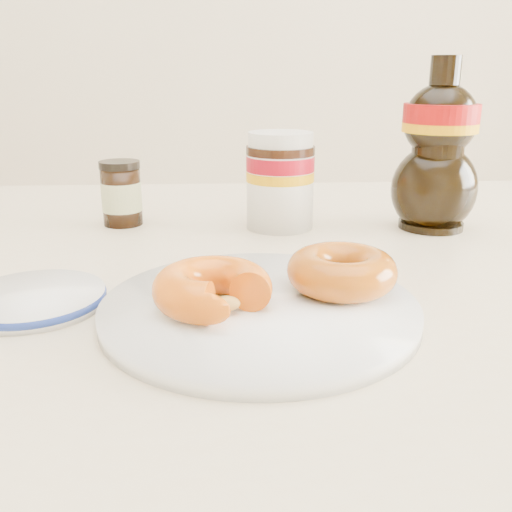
{
  "coord_description": "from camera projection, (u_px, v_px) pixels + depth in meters",
  "views": [
    {
      "loc": [
        -0.07,
        -0.45,
        0.94
      ],
      "look_at": [
        -0.05,
        0.03,
        0.79
      ],
      "focal_mm": 40.0,
      "sensor_mm": 36.0,
      "label": 1
    }
  ],
  "objects": [
    {
      "name": "blue_rim_saucer",
      "position": [
        34.0,
        298.0,
        0.48
      ],
      "size": [
        0.12,
        0.12,
        0.01
      ],
      "color": "white",
      "rests_on": "dining_table"
    },
    {
      "name": "dining_table",
      "position": [
        296.0,
        339.0,
        0.61
      ],
      "size": [
        1.4,
        0.9,
        0.75
      ],
      "color": "beige",
      "rests_on": "ground"
    },
    {
      "name": "nutella_jar",
      "position": [
        280.0,
        177.0,
        0.71
      ],
      "size": [
        0.08,
        0.08,
        0.12
      ],
      "rotation": [
        0.0,
        0.0,
        0.29
      ],
      "color": "white",
      "rests_on": "dining_table"
    },
    {
      "name": "donut_whole",
      "position": [
        342.0,
        271.0,
        0.48
      ],
      "size": [
        0.12,
        0.12,
        0.03
      ],
      "primitive_type": "torus",
      "rotation": [
        0.0,
        0.0,
        0.41
      ],
      "color": "#A5420A",
      "rests_on": "plate"
    },
    {
      "name": "dark_jar",
      "position": [
        121.0,
        194.0,
        0.73
      ],
      "size": [
        0.05,
        0.05,
        0.08
      ],
      "rotation": [
        0.0,
        0.0,
        -0.09
      ],
      "color": "black",
      "rests_on": "dining_table"
    },
    {
      "name": "syrup_bottle",
      "position": [
        438.0,
        145.0,
        0.69
      ],
      "size": [
        0.13,
        0.11,
        0.21
      ],
      "primitive_type": null,
      "rotation": [
        0.0,
        0.0,
        -0.25
      ],
      "color": "black",
      "rests_on": "dining_table"
    },
    {
      "name": "plate",
      "position": [
        259.0,
        308.0,
        0.46
      ],
      "size": [
        0.26,
        0.26,
        0.01
      ],
      "color": "white",
      "rests_on": "dining_table"
    },
    {
      "name": "donut_bitten",
      "position": [
        212.0,
        288.0,
        0.44
      ],
      "size": [
        0.11,
        0.11,
        0.03
      ],
      "primitive_type": "torus",
      "rotation": [
        0.0,
        0.0,
        -0.26
      ],
      "color": "#C7620B",
      "rests_on": "plate"
    }
  ]
}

